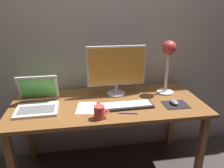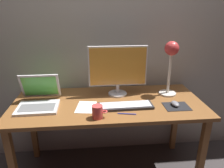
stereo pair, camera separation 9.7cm
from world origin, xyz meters
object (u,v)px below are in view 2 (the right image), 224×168
coffee_mug (98,112)px  pen (127,114)px  keyboard_main (125,106)px  desk_lamp (171,57)px  mouse (175,104)px  monitor (118,68)px  laptop (39,97)px

coffee_mug → pen: 0.23m
keyboard_main → desk_lamp: bearing=28.1°
keyboard_main → coffee_mug: 0.27m
mouse → monitor: bearing=147.8°
monitor → laptop: (-0.66, -0.15, -0.18)m
laptop → desk_lamp: bearing=5.8°
pen → monitor: bearing=94.0°
coffee_mug → pen: coffee_mug is taller
pen → coffee_mug: bearing=-171.8°
mouse → pen: size_ratio=0.69×
mouse → pen: 0.42m
monitor → coffee_mug: bearing=-115.3°
monitor → pen: size_ratio=3.67×
desk_lamp → mouse: 0.41m
monitor → keyboard_main: (0.03, -0.26, -0.24)m
coffee_mug → pen: (0.22, 0.03, -0.04)m
mouse → coffee_mug: bearing=-168.0°
monitor → coffee_mug: 0.50m
monitor → pen: bearing=-86.0°
laptop → desk_lamp: desk_lamp is taller
desk_lamp → coffee_mug: 0.81m
laptop → pen: laptop is taller
keyboard_main → laptop: 0.71m
mouse → keyboard_main: bearing=177.8°
desk_lamp → pen: size_ratio=3.46×
mouse → coffee_mug: (-0.63, -0.13, 0.03)m
coffee_mug → pen: bearing=8.2°
monitor → coffee_mug: monitor is taller
keyboard_main → pen: bearing=-93.3°
keyboard_main → pen: size_ratio=3.17×
keyboard_main → pen: keyboard_main is taller
monitor → laptop: 0.70m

